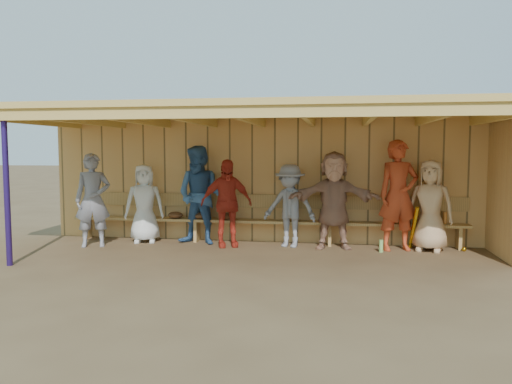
# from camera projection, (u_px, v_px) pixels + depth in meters

# --- Properties ---
(ground) EXTENTS (90.00, 90.00, 0.00)m
(ground) POSITION_uv_depth(u_px,v_px,m) (253.00, 255.00, 8.56)
(ground) COLOR brown
(ground) RESTS_ON ground
(player_a) EXTENTS (0.74, 0.62, 1.74)m
(player_a) POSITION_uv_depth(u_px,v_px,m) (93.00, 200.00, 9.22)
(player_a) COLOR gray
(player_a) RESTS_ON ground
(player_b) EXTENTS (0.85, 0.67, 1.52)m
(player_b) POSITION_uv_depth(u_px,v_px,m) (144.00, 203.00, 9.65)
(player_b) COLOR white
(player_b) RESTS_ON ground
(player_c) EXTENTS (1.02, 0.85, 1.87)m
(player_c) POSITION_uv_depth(u_px,v_px,m) (200.00, 195.00, 9.46)
(player_c) COLOR #38649A
(player_c) RESTS_ON ground
(player_d) EXTENTS (1.03, 0.73, 1.62)m
(player_d) POSITION_uv_depth(u_px,v_px,m) (226.00, 203.00, 9.21)
(player_d) COLOR red
(player_d) RESTS_ON ground
(player_e) EXTENTS (1.09, 0.78, 1.53)m
(player_e) POSITION_uv_depth(u_px,v_px,m) (290.00, 206.00, 9.20)
(player_e) COLOR gray
(player_e) RESTS_ON ground
(player_f) EXTENTS (1.66, 0.59, 1.77)m
(player_f) POSITION_uv_depth(u_px,v_px,m) (334.00, 200.00, 9.02)
(player_f) COLOR tan
(player_f) RESTS_ON ground
(player_g) EXTENTS (0.82, 0.65, 1.97)m
(player_g) POSITION_uv_depth(u_px,v_px,m) (398.00, 195.00, 8.86)
(player_g) COLOR #B73D1D
(player_g) RESTS_ON ground
(player_h) EXTENTS (0.92, 0.74, 1.62)m
(player_h) POSITION_uv_depth(u_px,v_px,m) (430.00, 206.00, 8.80)
(player_h) COLOR tan
(player_h) RESTS_ON ground
(dugout_structure) EXTENTS (8.80, 3.20, 2.50)m
(dugout_structure) POSITION_uv_depth(u_px,v_px,m) (280.00, 155.00, 9.03)
(dugout_structure) COLOR #DEA85E
(dugout_structure) RESTS_ON ground
(bench) EXTENTS (7.60, 0.34, 0.93)m
(bench) POSITION_uv_depth(u_px,v_px,m) (262.00, 216.00, 9.61)
(bench) COLOR tan
(bench) RESTS_ON ground
(dugout_equipment) EXTENTS (5.55, 0.62, 0.80)m
(dugout_equipment) POSITION_uv_depth(u_px,v_px,m) (238.00, 218.00, 9.56)
(dugout_equipment) COLOR yellow
(dugout_equipment) RESTS_ON ground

